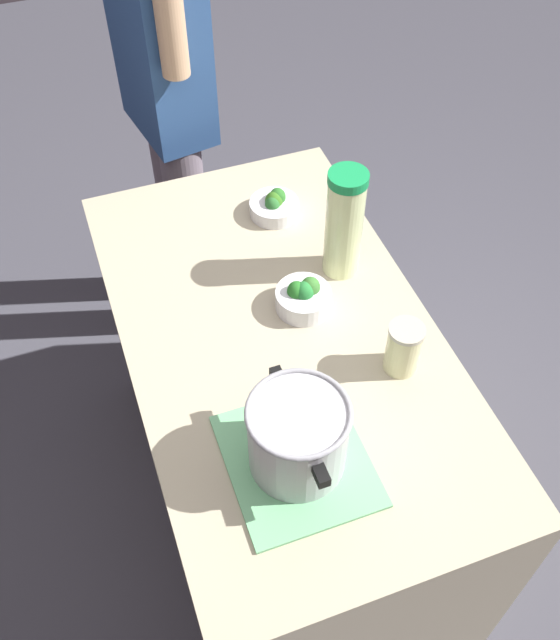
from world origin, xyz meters
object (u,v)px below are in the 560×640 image
(lemonade_pitcher, at_px, (344,223))
(person_cook, at_px, (169,111))
(broccoli_bowl_front, at_px, (274,206))
(broccoli_bowl_center, at_px, (303,297))
(mason_jar, at_px, (403,348))
(cooking_pot, at_px, (298,435))

(lemonade_pitcher, relative_size, person_cook, 0.18)
(broccoli_bowl_front, distance_m, broccoli_bowl_center, 0.36)
(mason_jar, distance_m, broccoli_bowl_front, 0.62)
(lemonade_pitcher, distance_m, broccoli_bowl_center, 0.21)
(lemonade_pitcher, height_order, mason_jar, lemonade_pitcher)
(cooking_pot, distance_m, lemonade_pitcher, 0.59)
(broccoli_bowl_front, bearing_deg, cooking_pot, 163.87)
(cooking_pot, distance_m, broccoli_bowl_front, 0.79)
(mason_jar, height_order, person_cook, person_cook)
(broccoli_bowl_front, height_order, person_cook, person_cook)
(cooking_pot, bearing_deg, person_cook, -2.54)
(cooking_pot, distance_m, mason_jar, 0.35)
(broccoli_bowl_center, height_order, person_cook, person_cook)
(cooking_pot, relative_size, broccoli_bowl_center, 2.01)
(broccoli_bowl_center, relative_size, person_cook, 0.08)
(cooking_pot, height_order, lemonade_pitcher, lemonade_pitcher)
(mason_jar, bearing_deg, person_cook, 12.22)
(lemonade_pitcher, xyz_separation_m, person_cook, (0.84, 0.25, -0.14))
(lemonade_pitcher, height_order, broccoli_bowl_front, lemonade_pitcher)
(cooking_pot, distance_m, broccoli_bowl_center, 0.44)
(mason_jar, xyz_separation_m, person_cook, (1.18, 0.26, -0.06))
(person_cook, bearing_deg, lemonade_pitcher, -163.30)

